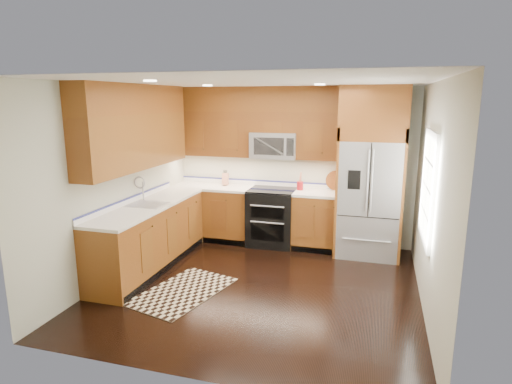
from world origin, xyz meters
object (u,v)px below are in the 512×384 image
(range, at_px, (272,217))
(utensil_crock, at_px, (300,184))
(rug, at_px, (183,291))
(refrigerator, at_px, (371,173))
(knife_block, at_px, (225,179))

(range, relative_size, utensil_crock, 3.22)
(rug, distance_m, utensil_crock, 2.67)
(refrigerator, bearing_deg, rug, -136.81)
(range, distance_m, rug, 2.24)
(knife_block, bearing_deg, utensil_crock, -1.91)
(refrigerator, xyz_separation_m, utensil_crock, (-1.11, 0.15, -0.26))
(rug, bearing_deg, range, 87.31)
(range, xyz_separation_m, knife_block, (-0.88, 0.15, 0.58))
(knife_block, relative_size, utensil_crock, 0.90)
(utensil_crock, bearing_deg, range, -165.94)
(range, distance_m, refrigerator, 1.76)
(range, height_order, utensil_crock, utensil_crock)
(range, xyz_separation_m, refrigerator, (1.55, -0.04, 0.83))
(rug, height_order, utensil_crock, utensil_crock)
(rug, xyz_separation_m, utensil_crock, (1.08, 2.21, 1.04))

